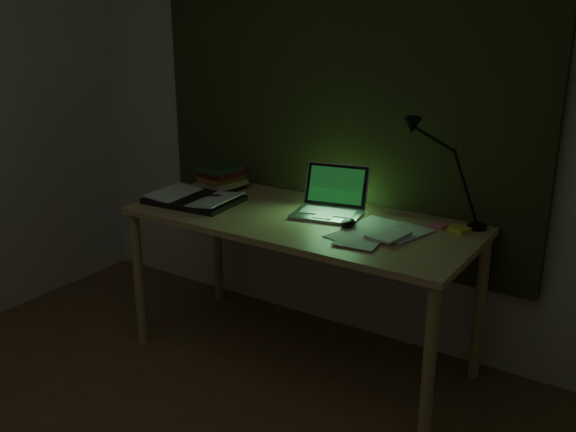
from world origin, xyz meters
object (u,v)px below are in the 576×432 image
at_px(desk, 301,290).
at_px(book_stack, 223,177).
at_px(loose_papers, 381,233).
at_px(open_textbook, 194,198).
at_px(desk_lamp, 482,178).
at_px(laptop, 327,193).

relative_size(desk, book_stack, 7.87).
relative_size(desk, loose_papers, 5.36).
bearing_deg(loose_papers, open_textbook, -175.78).
distance_m(desk, desk_lamp, 1.04).
xyz_separation_m(open_textbook, loose_papers, (1.04, 0.08, -0.01)).
relative_size(laptop, loose_papers, 1.15).
relative_size(desk, laptop, 4.68).
relative_size(book_stack, desk_lamp, 0.45).
xyz_separation_m(book_stack, loose_papers, (1.06, -0.18, -0.06)).
height_order(laptop, open_textbook, laptop).
xyz_separation_m(book_stack, desk_lamp, (1.39, 0.13, 0.17)).
distance_m(book_stack, loose_papers, 1.07).
height_order(book_stack, loose_papers, book_stack).
bearing_deg(loose_papers, desk_lamp, 43.25).
bearing_deg(laptop, desk_lamp, 6.00).
xyz_separation_m(laptop, loose_papers, (0.34, -0.10, -0.11)).
xyz_separation_m(loose_papers, desk_lamp, (0.34, 0.32, 0.23)).
height_order(desk, book_stack, book_stack).
relative_size(open_textbook, loose_papers, 1.44).
height_order(open_textbook, loose_papers, open_textbook).
relative_size(desk, desk_lamp, 3.53).
distance_m(desk, loose_papers, 0.59).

